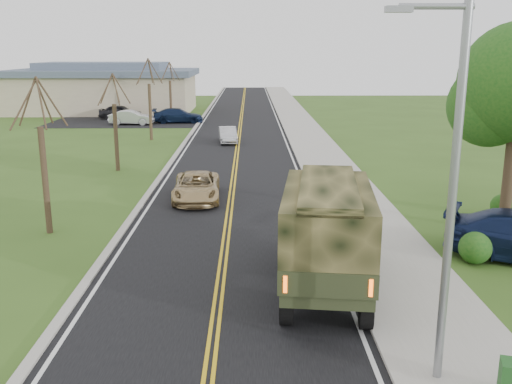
{
  "coord_description": "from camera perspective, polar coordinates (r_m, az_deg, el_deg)",
  "views": [
    {
      "loc": [
        0.93,
        -11.55,
        7.01
      ],
      "look_at": [
        1.15,
        9.34,
        1.8
      ],
      "focal_mm": 40.0,
      "sensor_mm": 36.0,
      "label": 1
    }
  ],
  "objects": [
    {
      "name": "lot_car_dark",
      "position": [
        61.61,
        -13.4,
        7.79
      ],
      "size": [
        4.42,
        1.89,
        1.49
      ],
      "primitive_type": "imported",
      "rotation": [
        0.0,
        0.0,
        1.54
      ],
      "color": "black",
      "rests_on": "ground"
    },
    {
      "name": "lot_car_silver",
      "position": [
        56.68,
        -12.34,
        7.29
      ],
      "size": [
        4.35,
        1.72,
        1.41
      ],
      "primitive_type": "imported",
      "rotation": [
        0.0,
        0.0,
        1.52
      ],
      "color": "silver",
      "rests_on": "ground"
    },
    {
      "name": "curb_right",
      "position": [
        52.12,
        2.96,
        6.32
      ],
      "size": [
        0.3,
        120.0,
        0.12
      ],
      "primitive_type": "cube",
      "color": "#9E998E",
      "rests_on": "ground"
    },
    {
      "name": "road",
      "position": [
        52.03,
        -1.63,
        6.26
      ],
      "size": [
        8.0,
        120.0,
        0.01
      ],
      "primitive_type": "cube",
      "color": "black",
      "rests_on": "ground"
    },
    {
      "name": "military_truck",
      "position": [
        16.86,
        7.09,
        -3.53
      ],
      "size": [
        3.19,
        7.11,
        3.43
      ],
      "rotation": [
        0.0,
        0.0,
        -0.12
      ],
      "color": "black",
      "rests_on": "ground"
    },
    {
      "name": "bare_tree_b",
      "position": [
        34.77,
        -13.87,
        6.1
      ],
      "size": [
        1.83,
        2.14,
        5.73
      ],
      "color": "#38281C",
      "rests_on": "ground"
    },
    {
      "name": "ground",
      "position": [
        13.54,
        -4.66,
        -17.22
      ],
      "size": [
        160.0,
        160.0,
        0.0
      ],
      "primitive_type": "plane",
      "color": "#35521B",
      "rests_on": "ground"
    },
    {
      "name": "commercial_building",
      "position": [
        69.74,
        -14.87,
        9.99
      ],
      "size": [
        25.5,
        21.5,
        5.65
      ],
      "color": "tan",
      "rests_on": "ground"
    },
    {
      "name": "sedan_silver",
      "position": [
        44.53,
        -2.84,
        5.72
      ],
      "size": [
        1.66,
        3.81,
        1.22
      ],
      "primitive_type": "imported",
      "rotation": [
        0.0,
        0.0,
        0.1
      ],
      "color": "#BCBCC1",
      "rests_on": "ground"
    },
    {
      "name": "bare_tree_d",
      "position": [
        58.27,
        -8.55,
        9.46
      ],
      "size": [
        1.88,
        2.2,
        5.91
      ],
      "color": "#38281C",
      "rests_on": "ground"
    },
    {
      "name": "suv_champagne",
      "position": [
        27.43,
        -5.97,
        0.52
      ],
      "size": [
        2.39,
        4.78,
        1.3
      ],
      "primitive_type": "imported",
      "rotation": [
        0.0,
        0.0,
        0.05
      ],
      "color": "tan",
      "rests_on": "ground"
    },
    {
      "name": "bare_tree_c",
      "position": [
        46.43,
        -10.56,
        8.54
      ],
      "size": [
        2.04,
        2.39,
        6.42
      ],
      "color": "#38281C",
      "rests_on": "ground"
    },
    {
      "name": "curb_left",
      "position": [
        52.27,
        -6.22,
        6.27
      ],
      "size": [
        0.3,
        120.0,
        0.1
      ],
      "primitive_type": "cube",
      "color": "#9E998E",
      "rests_on": "ground"
    },
    {
      "name": "bare_tree_a",
      "position": [
        23.38,
        -20.44,
        2.3
      ],
      "size": [
        1.93,
        2.26,
        6.08
      ],
      "color": "#38281C",
      "rests_on": "ground"
    },
    {
      "name": "sidewalk_right",
      "position": [
        52.26,
        4.89,
        6.3
      ],
      "size": [
        3.2,
        120.0,
        0.1
      ],
      "primitive_type": "cube",
      "color": "#9E998E",
      "rests_on": "ground"
    },
    {
      "name": "street_light",
      "position": [
        12.02,
        18.7,
        0.86
      ],
      "size": [
        1.65,
        0.22,
        8.0
      ],
      "color": "gray",
      "rests_on": "ground"
    },
    {
      "name": "lot_car_navy",
      "position": [
        57.44,
        -7.81,
        7.58
      ],
      "size": [
        5.07,
        2.36,
        1.43
      ],
      "primitive_type": "imported",
      "rotation": [
        0.0,
        0.0,
        1.64
      ],
      "color": "#0E1B36",
      "rests_on": "ground"
    }
  ]
}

